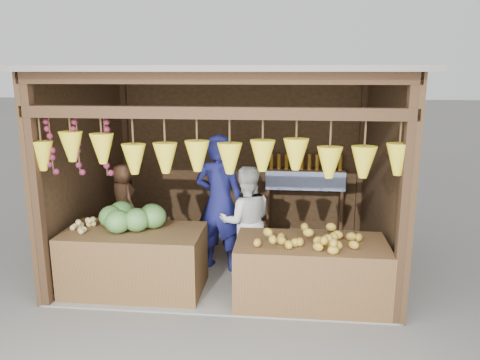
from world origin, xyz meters
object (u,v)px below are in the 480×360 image
Objects in this scene: vendor_seated at (123,198)px; man_standing at (220,203)px; counter_left at (135,261)px; woman_standing at (246,221)px; counter_right at (310,272)px.

man_standing is at bearing -155.80° from vendor_seated.
counter_left is 1.47m from woman_standing.
woman_standing is 1.44× the size of vendor_seated.
vendor_seated is at bearing -2.95° from man_standing.
man_standing is (0.93, 0.75, 0.53)m from counter_left.
woman_standing is 1.94m from vendor_seated.
woman_standing reaches higher than counter_left.
counter_left is at bearing 53.50° from man_standing.
man_standing is 1.27× the size of woman_standing.
man_standing is at bearing 38.99° from counter_left.
vendor_seated reaches higher than counter_right.
vendor_seated is (-1.84, 0.60, 0.09)m from woman_standing.
counter_left is 0.89× the size of man_standing.
counter_right is 1.17× the size of woman_standing.
man_standing is (-1.16, 0.84, 0.55)m from counter_right.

